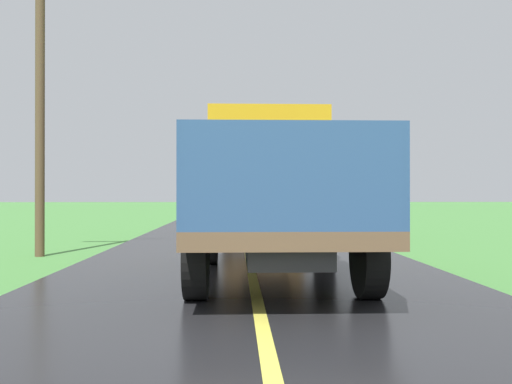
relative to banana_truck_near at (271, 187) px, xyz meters
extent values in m
cube|color=#2D2D30|center=(-0.01, -0.87, -0.80)|extent=(0.90, 5.51, 0.24)
cube|color=brown|center=(-0.01, -0.87, -0.60)|extent=(2.30, 5.80, 0.20)
cube|color=gold|center=(-0.01, 1.08, 0.45)|extent=(2.10, 1.90, 1.90)
cube|color=black|center=(-0.01, 2.04, 0.79)|extent=(1.78, 0.02, 0.76)
cube|color=#2D517F|center=(-1.12, -1.84, 0.05)|extent=(0.08, 3.85, 1.10)
cube|color=#2D517F|center=(1.10, -1.84, 0.05)|extent=(0.08, 3.85, 1.10)
cube|color=#2D517F|center=(-0.01, -3.73, 0.05)|extent=(2.30, 0.08, 1.10)
cube|color=#2D517F|center=(-0.01, 0.04, 0.05)|extent=(2.30, 0.08, 1.10)
cylinder|color=black|center=(-1.06, 0.93, -0.90)|extent=(0.28, 1.00, 1.00)
cylinder|color=black|center=(1.04, 0.93, -0.90)|extent=(0.28, 1.00, 1.00)
cylinder|color=black|center=(-1.06, -2.46, -0.90)|extent=(0.28, 1.00, 1.00)
cylinder|color=black|center=(1.04, -2.46, -0.90)|extent=(0.28, 1.00, 1.00)
ellipsoid|color=#ACCD25|center=(-0.13, -2.62, -0.02)|extent=(0.41, 0.38, 0.37)
ellipsoid|color=#A6CC29|center=(0.64, -2.54, -0.28)|extent=(0.45, 0.56, 0.48)
ellipsoid|color=#B4CB2A|center=(0.25, -2.74, 0.03)|extent=(0.49, 0.46, 0.45)
ellipsoid|color=#A6C030|center=(0.01, -1.82, 0.04)|extent=(0.52, 0.66, 0.37)
ellipsoid|color=#9EBE2C|center=(-0.64, -0.42, 0.35)|extent=(0.47, 0.43, 0.46)
ellipsoid|color=#ADBB1C|center=(-0.52, -3.16, 0.04)|extent=(0.48, 0.49, 0.45)
ellipsoid|color=#ADC21F|center=(-0.06, -0.78, 0.03)|extent=(0.53, 0.52, 0.41)
ellipsoid|color=#A9CA29|center=(-0.48, -1.83, -0.32)|extent=(0.41, 0.52, 0.38)
ellipsoid|color=#A2C41F|center=(0.86, -1.66, 0.32)|extent=(0.56, 0.65, 0.40)
ellipsoid|color=#B4D11C|center=(0.69, -3.28, 0.02)|extent=(0.40, 0.41, 0.50)
cube|color=#2D2D30|center=(0.20, 9.33, -0.80)|extent=(0.90, 5.51, 0.24)
cube|color=brown|center=(0.20, 9.33, -0.60)|extent=(2.30, 5.80, 0.20)
cube|color=silver|center=(0.20, 11.28, 0.45)|extent=(2.10, 1.90, 1.90)
cube|color=black|center=(0.20, 12.24, 0.79)|extent=(1.79, 0.02, 0.76)
cube|color=brown|center=(-0.91, 8.36, 0.05)|extent=(0.08, 3.85, 1.10)
cube|color=brown|center=(1.31, 8.36, 0.05)|extent=(0.08, 3.85, 1.10)
cube|color=brown|center=(0.20, 6.47, 0.05)|extent=(2.30, 0.08, 1.10)
cube|color=brown|center=(0.20, 10.24, 0.05)|extent=(2.30, 0.08, 1.10)
cylinder|color=black|center=(-0.85, 11.13, -0.90)|extent=(0.28, 1.00, 1.00)
cylinder|color=black|center=(1.25, 11.13, -0.90)|extent=(0.28, 1.00, 1.00)
cylinder|color=black|center=(-0.85, 7.74, -0.90)|extent=(0.28, 1.00, 1.00)
cylinder|color=black|center=(1.25, 7.74, -0.90)|extent=(0.28, 1.00, 1.00)
ellipsoid|color=gold|center=(0.71, 6.75, 0.35)|extent=(0.49, 0.63, 0.47)
ellipsoid|color=#A0C61D|center=(0.20, 7.30, 0.35)|extent=(0.52, 0.61, 0.52)
ellipsoid|color=#A4BA20|center=(1.10, 9.15, -0.35)|extent=(0.44, 0.52, 0.48)
ellipsoid|color=#AAC129|center=(-0.60, 9.18, 0.00)|extent=(0.45, 0.51, 0.39)
ellipsoid|color=#ADCD23|center=(-0.39, 8.52, -0.04)|extent=(0.41, 0.44, 0.43)
ellipsoid|color=#B1CA28|center=(-0.30, 6.81, -0.34)|extent=(0.47, 0.49, 0.39)
ellipsoid|color=#A2CF1D|center=(0.76, 8.02, -0.02)|extent=(0.55, 0.54, 0.49)
ellipsoid|color=#9ECD25|center=(-0.45, 9.52, 0.34)|extent=(0.55, 0.69, 0.40)
ellipsoid|color=#AABA25|center=(0.96, 9.70, 0.29)|extent=(0.48, 0.45, 0.48)
ellipsoid|color=gold|center=(0.22, 7.51, 0.03)|extent=(0.56, 0.56, 0.41)
ellipsoid|color=#A4CF25|center=(0.12, 7.34, 0.35)|extent=(0.57, 0.55, 0.50)
ellipsoid|color=#B1CF2A|center=(0.00, 8.24, -0.01)|extent=(0.59, 0.57, 0.36)
ellipsoid|color=gold|center=(0.04, 7.74, -0.30)|extent=(0.45, 0.50, 0.41)
ellipsoid|color=#AACF23|center=(-0.53, 6.98, -0.29)|extent=(0.57, 0.53, 0.39)
cylinder|color=brown|center=(-4.84, 2.98, 1.75)|extent=(0.20, 0.20, 6.45)
camera|label=1|loc=(-0.58, -9.16, -0.13)|focal=38.75mm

